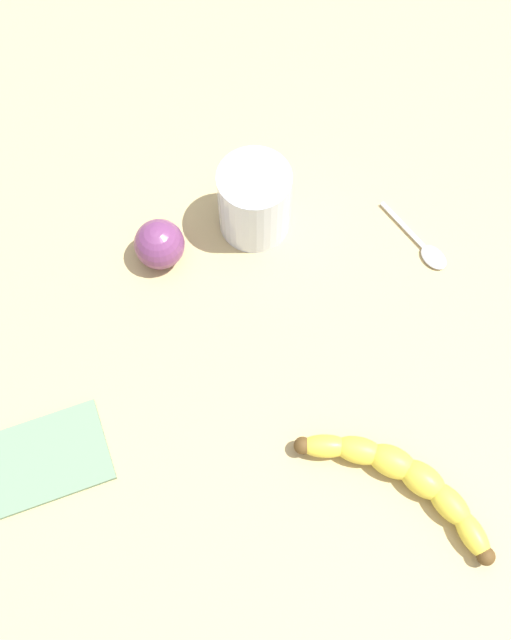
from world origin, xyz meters
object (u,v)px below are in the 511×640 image
(smoothie_glass, at_px, (254,202))
(teaspoon, at_px, (430,253))
(plum_fruit, at_px, (159,244))
(banana, at_px, (403,478))

(smoothie_glass, bearing_deg, teaspoon, 175.69)
(smoothie_glass, xyz_separation_m, plum_fruit, (0.10, 0.06, -0.02))
(smoothie_glass, xyz_separation_m, teaspoon, (-0.21, 0.02, -0.04))
(banana, distance_m, teaspoon, 0.28)
(banana, xyz_separation_m, smoothie_glass, (0.19, -0.29, 0.03))
(banana, distance_m, plum_fruit, 0.38)
(teaspoon, bearing_deg, smoothie_glass, -138.82)
(smoothie_glass, height_order, plum_fruit, smoothie_glass)
(banana, distance_m, smoothie_glass, 0.35)
(smoothie_glass, bearing_deg, plum_fruit, 30.75)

